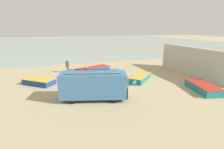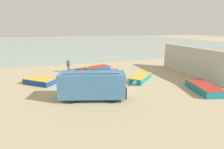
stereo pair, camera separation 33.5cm
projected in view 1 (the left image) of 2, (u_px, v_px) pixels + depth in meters
ground_plane at (108, 86)px, 17.48m from camera, size 200.00×200.00×0.00m
sea_water at (66, 43)px, 64.96m from camera, size 120.00×80.00×0.01m
harbor_wall at (191, 61)px, 21.41m from camera, size 0.50×10.74×3.41m
parked_van at (94, 85)px, 14.08m from camera, size 5.62×3.32×2.36m
fishing_rowboat_0 at (94, 69)px, 23.33m from camera, size 5.53×3.14×0.60m
fishing_rowboat_1 at (202, 87)px, 16.25m from camera, size 2.42×4.51×0.67m
fishing_rowboat_2 at (140, 78)px, 19.26m from camera, size 3.82×3.67×0.60m
fishing_rowboat_3 at (38, 81)px, 18.07m from camera, size 3.60×3.27×0.59m
fisherman_0 at (87, 73)px, 18.89m from camera, size 0.43×0.43×1.65m
fisherman_1 at (68, 65)px, 22.52m from camera, size 0.45×0.45×1.72m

